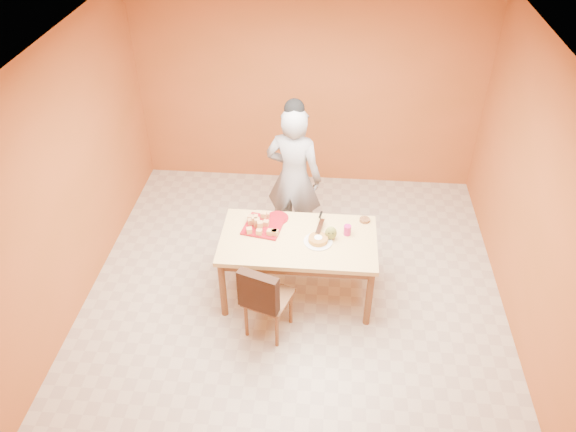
# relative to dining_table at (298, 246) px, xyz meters

# --- Properties ---
(floor) EXTENTS (5.00, 5.00, 0.00)m
(floor) POSITION_rel_dining_table_xyz_m (-0.04, -0.17, -0.67)
(floor) COLOR beige
(floor) RESTS_ON ground
(ceiling) EXTENTS (5.00, 5.00, 0.00)m
(ceiling) POSITION_rel_dining_table_xyz_m (-0.04, -0.17, 2.03)
(ceiling) COLOR silver
(ceiling) RESTS_ON wall_back
(wall_back) EXTENTS (4.50, 0.00, 4.50)m
(wall_back) POSITION_rel_dining_table_xyz_m (-0.04, 2.33, 0.68)
(wall_back) COLOR #C25F2C
(wall_back) RESTS_ON floor
(wall_left) EXTENTS (0.00, 5.00, 5.00)m
(wall_left) POSITION_rel_dining_table_xyz_m (-2.29, -0.17, 0.68)
(wall_left) COLOR #C25F2C
(wall_left) RESTS_ON floor
(wall_right) EXTENTS (0.00, 5.00, 5.00)m
(wall_right) POSITION_rel_dining_table_xyz_m (2.21, -0.17, 0.68)
(wall_right) COLOR #C25F2C
(wall_right) RESTS_ON floor
(dining_table) EXTENTS (1.60, 0.90, 0.76)m
(dining_table) POSITION_rel_dining_table_xyz_m (0.00, 0.00, 0.00)
(dining_table) COLOR #D3BB6E
(dining_table) RESTS_ON floor
(dining_chair) EXTENTS (0.54, 0.60, 0.91)m
(dining_chair) POSITION_rel_dining_table_xyz_m (-0.25, -0.57, -0.19)
(dining_chair) COLOR brown
(dining_chair) RESTS_ON floor
(pastry_pile) EXTENTS (0.34, 0.34, 0.11)m
(pastry_pile) POSITION_rel_dining_table_xyz_m (-0.38, 0.16, 0.17)
(pastry_pile) COLOR tan
(pastry_pile) RESTS_ON pastry_platter
(person) EXTENTS (0.73, 0.56, 1.79)m
(person) POSITION_rel_dining_table_xyz_m (-0.12, 0.91, 0.23)
(person) COLOR gray
(person) RESTS_ON floor
(pastry_platter) EXTENTS (0.45, 0.45, 0.02)m
(pastry_platter) POSITION_rel_dining_table_xyz_m (-0.38, 0.16, 0.11)
(pastry_platter) COLOR maroon
(pastry_platter) RESTS_ON dining_table
(red_dinner_plate) EXTENTS (0.29, 0.29, 0.01)m
(red_dinner_plate) POSITION_rel_dining_table_xyz_m (-0.25, 0.32, 0.10)
(red_dinner_plate) COLOR maroon
(red_dinner_plate) RESTS_ON dining_table
(white_cake_plate) EXTENTS (0.36, 0.36, 0.01)m
(white_cake_plate) POSITION_rel_dining_table_xyz_m (0.20, -0.04, 0.10)
(white_cake_plate) COLOR silver
(white_cake_plate) RESTS_ON dining_table
(sponge_cake) EXTENTS (0.23, 0.23, 0.05)m
(sponge_cake) POSITION_rel_dining_table_xyz_m (0.20, -0.04, 0.13)
(sponge_cake) COLOR gold
(sponge_cake) RESTS_ON white_cake_plate
(cake_server) EXTENTS (0.09, 0.27, 0.01)m
(cake_server) POSITION_rel_dining_table_xyz_m (0.21, 0.14, 0.16)
(cake_server) COLOR silver
(cake_server) RESTS_ON sponge_cake
(egg_ornament) EXTENTS (0.14, 0.12, 0.15)m
(egg_ornament) POSITION_rel_dining_table_xyz_m (0.33, 0.02, 0.17)
(egg_ornament) COLOR olive
(egg_ornament) RESTS_ON dining_table
(magenta_glass) EXTENTS (0.10, 0.10, 0.11)m
(magenta_glass) POSITION_rel_dining_table_xyz_m (0.50, 0.11, 0.15)
(magenta_glass) COLOR #B31A6A
(magenta_glass) RESTS_ON dining_table
(checker_tin) EXTENTS (0.14, 0.14, 0.03)m
(checker_tin) POSITION_rel_dining_table_xyz_m (0.68, 0.35, 0.11)
(checker_tin) COLOR #3A220F
(checker_tin) RESTS_ON dining_table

